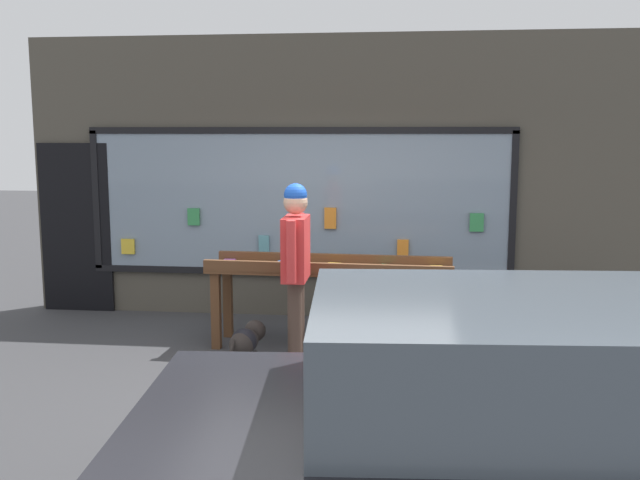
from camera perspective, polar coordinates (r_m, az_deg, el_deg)
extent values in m
plane|color=#38383A|center=(6.56, -0.17, -11.24)|extent=(40.00, 40.00, 0.00)
cube|color=#4C473D|center=(8.58, 1.68, 4.96)|extent=(7.60, 0.20, 3.37)
cube|color=gray|center=(8.53, -1.77, 3.04)|extent=(5.03, 0.03, 1.70)
cube|color=black|center=(8.49, -1.80, 8.76)|extent=(5.11, 0.06, 0.08)
cube|color=black|center=(8.65, -1.75, -2.57)|extent=(5.11, 0.06, 0.08)
cube|color=black|center=(9.23, -17.44, 3.07)|extent=(0.08, 0.06, 1.70)
cube|color=black|center=(8.54, 15.18, 2.75)|extent=(0.08, 0.06, 1.70)
cube|color=yellow|center=(9.11, -15.11, -0.50)|extent=(0.16, 0.03, 0.19)
cube|color=#338C4C|center=(8.78, -10.07, 1.84)|extent=(0.15, 0.03, 0.21)
cube|color=#5999A5|center=(8.62, -4.50, -0.47)|extent=(0.13, 0.03, 0.25)
cube|color=orange|center=(8.46, 0.83, 1.76)|extent=(0.14, 0.03, 0.25)
cube|color=orange|center=(8.47, 6.64, -0.82)|extent=(0.14, 0.03, 0.25)
cube|color=#338C4C|center=(8.47, 12.42, 1.38)|extent=(0.16, 0.03, 0.21)
cube|color=black|center=(9.38, -18.93, 0.92)|extent=(0.90, 0.04, 2.10)
cube|color=brown|center=(7.48, -8.32, -5.61)|extent=(0.09, 0.09, 0.80)
cube|color=brown|center=(7.16, 9.77, -6.29)|extent=(0.09, 0.09, 0.80)
cube|color=brown|center=(7.89, -7.37, -4.84)|extent=(0.09, 0.09, 0.80)
cube|color=brown|center=(7.59, 9.72, -5.43)|extent=(0.09, 0.09, 0.80)
cube|color=brown|center=(7.35, 0.78, -2.40)|extent=(2.53, 0.70, 0.04)
cube|color=brown|center=(7.08, 0.47, -2.34)|extent=(2.51, 0.16, 0.12)
cube|color=brown|center=(7.60, 1.06, -1.57)|extent=(2.51, 0.16, 0.12)
cube|color=#994CA5|center=(7.70, -7.33, -1.71)|extent=(0.13, 0.19, 0.03)
cube|color=#2659B2|center=(7.53, -2.98, -1.86)|extent=(0.17, 0.22, 0.03)
cube|color=yellow|center=(7.39, 1.05, -2.06)|extent=(0.16, 0.22, 0.03)
cube|color=#338C4C|center=(7.41, 5.23, -2.13)|extent=(0.18, 0.23, 0.02)
cube|color=yellow|center=(7.37, 9.28, -2.24)|extent=(0.14, 0.22, 0.02)
cylinder|color=#4C382D|center=(6.78, -2.02, -6.82)|extent=(0.14, 0.14, 0.85)
cylinder|color=#4C382D|center=(6.94, -1.82, -6.46)|extent=(0.14, 0.14, 0.85)
cube|color=red|center=(6.71, -1.95, -0.66)|extent=(0.22, 0.48, 0.60)
cylinder|color=red|center=(6.42, -2.32, -0.96)|extent=(0.09, 0.09, 0.57)
cylinder|color=red|center=(7.00, -1.62, -0.15)|extent=(0.09, 0.09, 0.57)
sphere|color=tan|center=(6.65, -1.97, 3.03)|extent=(0.23, 0.23, 0.23)
sphere|color=blue|center=(6.65, -1.97, 3.62)|extent=(0.22, 0.22, 0.22)
ellipsoid|color=black|center=(6.72, -6.12, -8.14)|extent=(0.32, 0.45, 0.23)
ellipsoid|color=black|center=(6.72, -6.12, -8.06)|extent=(0.29, 0.30, 0.24)
sphere|color=black|center=(6.92, -5.22, -7.24)|extent=(0.21, 0.21, 0.21)
cylinder|color=black|center=(6.51, -7.04, -8.39)|extent=(0.05, 0.10, 0.12)
cylinder|color=black|center=(6.87, -5.20, -9.56)|extent=(0.04, 0.04, 0.18)
cylinder|color=black|center=(6.92, -6.07, -9.45)|extent=(0.04, 0.04, 0.18)
cylinder|color=black|center=(6.66, -6.11, -10.16)|extent=(0.04, 0.04, 0.18)
cylinder|color=black|center=(6.71, -7.00, -10.04)|extent=(0.04, 0.04, 0.18)
cube|color=black|center=(3.96, 17.14, -16.44)|extent=(4.24, 2.04, 0.55)
cube|color=#4C5660|center=(3.76, 17.52, -8.74)|extent=(2.41, 1.70, 0.56)
cylinder|color=black|center=(4.76, -2.57, -15.28)|extent=(0.61, 0.22, 0.60)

